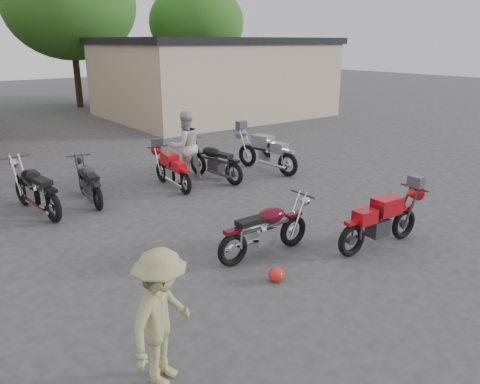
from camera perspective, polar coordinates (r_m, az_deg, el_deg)
ground at (r=7.96m, az=6.12°, el=-9.17°), size 90.00×90.00×0.00m
stucco_building at (r=24.26m, az=-3.33°, el=13.49°), size 10.00×8.00×3.50m
tree_2 at (r=28.57m, az=-19.79°, el=18.51°), size 7.04×7.04×8.80m
tree_3 at (r=31.97m, az=-5.24°, el=18.19°), size 6.08×6.08×7.60m
vintage_motorcycle at (r=8.16m, az=3.22°, el=-4.17°), size 1.89×0.63×1.09m
sportbike at (r=8.85m, az=16.85°, el=-3.08°), size 1.96×0.75×1.12m
helmet at (r=7.48m, az=4.41°, el=-10.00°), size 0.25×0.25×0.23m
person_light at (r=12.67m, az=-6.68°, el=5.60°), size 0.95×0.76×1.87m
person_tan at (r=5.24m, az=-9.50°, el=-14.90°), size 1.18×1.04×1.59m
row_bike_2 at (r=11.08m, az=-23.74°, el=0.69°), size 1.00×2.22×1.24m
row_bike_3 at (r=11.45m, az=-17.95°, el=1.43°), size 0.79×1.89×1.07m
row_bike_4 at (r=12.09m, az=-8.30°, el=2.93°), size 0.68×1.84×1.05m
row_bike_5 at (r=12.67m, az=-3.16°, el=4.01°), size 0.93×2.05×1.14m
row_bike_6 at (r=13.54m, az=3.17°, el=5.13°), size 1.02×2.23×1.24m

